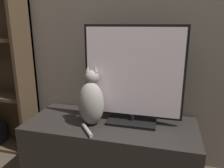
# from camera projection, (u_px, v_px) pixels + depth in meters

# --- Properties ---
(wall_back) EXTENTS (4.80, 0.05, 2.60)m
(wall_back) POSITION_uv_depth(u_px,v_px,m) (121.00, 12.00, 1.78)
(wall_back) COLOR #60564C
(wall_back) RESTS_ON ground_plane
(tv_stand) EXTENTS (1.32, 0.55, 0.46)m
(tv_stand) POSITION_uv_depth(u_px,v_px,m) (111.00, 149.00, 1.77)
(tv_stand) COLOR black
(tv_stand) RESTS_ON ground_plane
(tv) EXTENTS (0.75, 0.23, 0.75)m
(tv) POSITION_uv_depth(u_px,v_px,m) (133.00, 77.00, 1.63)
(tv) COLOR black
(tv) RESTS_ON tv_stand
(cat) EXTENTS (0.21, 0.31, 0.45)m
(cat) POSITION_uv_depth(u_px,v_px,m) (91.00, 101.00, 1.65)
(cat) COLOR gray
(cat) RESTS_ON tv_stand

